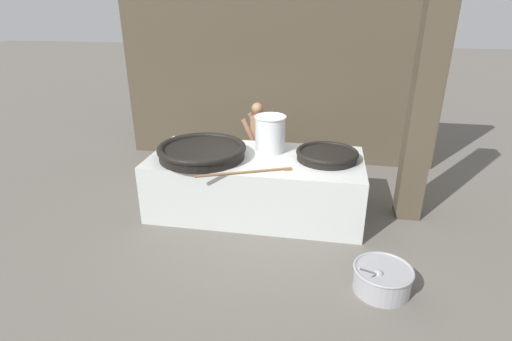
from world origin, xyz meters
The scene contains 10 objects.
ground_plane centered at (0.00, 0.00, 0.00)m, with size 60.00×60.00×0.00m, color #666059.
back_wall centered at (0.00, 2.71, 2.00)m, with size 7.16×0.24×4.00m, color #4C4233.
support_pillar centered at (2.67, 0.29, 2.00)m, with size 0.41×0.41×4.00m, color #4C4233.
hearth_platform centered at (0.00, 0.00, 0.52)m, with size 3.68×1.70×1.04m.
giant_wok_near centered at (-0.91, -0.20, 1.16)m, with size 1.52×1.52×0.23m.
giant_wok_far centered at (1.21, 0.08, 1.13)m, with size 1.05×1.05×0.17m.
stock_pot centered at (0.20, 0.34, 1.37)m, with size 0.57×0.57×0.65m.
stirring_paddle centered at (0.00, -0.73, 1.06)m, with size 1.45×0.66×0.04m.
cook centered at (-0.22, 1.34, 0.90)m, with size 0.40×0.62×1.67m.
prep_bowl_vegetables centered at (2.01, -1.89, 0.19)m, with size 0.77×0.89×0.66m.
Camera 1 is at (1.14, -6.35, 3.51)m, focal length 28.00 mm.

